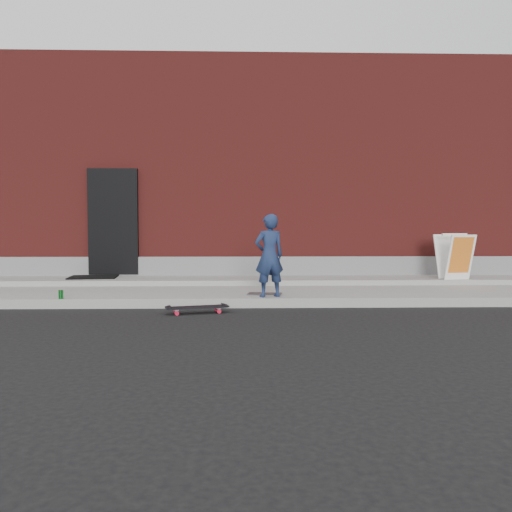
{
  "coord_description": "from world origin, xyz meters",
  "views": [
    {
      "loc": [
        0.14,
        -7.76,
        1.23
      ],
      "look_at": [
        0.38,
        0.8,
        0.78
      ],
      "focal_mm": 35.0,
      "sensor_mm": 36.0,
      "label": 1
    }
  ],
  "objects_px": {
    "child": "(269,256)",
    "soda_can": "(61,295)",
    "pizza_sign": "(455,256)",
    "skateboard": "(197,308)"
  },
  "relations": [
    {
      "from": "child",
      "to": "pizza_sign",
      "type": "height_order",
      "value": "child"
    },
    {
      "from": "skateboard",
      "to": "soda_can",
      "type": "relative_size",
      "value": 6.72
    },
    {
      "from": "child",
      "to": "skateboard",
      "type": "height_order",
      "value": "child"
    },
    {
      "from": "child",
      "to": "skateboard",
      "type": "distance_m",
      "value": 1.48
    },
    {
      "from": "child",
      "to": "pizza_sign",
      "type": "relative_size",
      "value": 1.46
    },
    {
      "from": "child",
      "to": "soda_can",
      "type": "xyz_separation_m",
      "value": [
        -3.26,
        -0.15,
        -0.6
      ]
    },
    {
      "from": "skateboard",
      "to": "soda_can",
      "type": "bearing_deg",
      "value": 166.59
    },
    {
      "from": "skateboard",
      "to": "pizza_sign",
      "type": "distance_m",
      "value": 5.49
    },
    {
      "from": "pizza_sign",
      "to": "soda_can",
      "type": "xyz_separation_m",
      "value": [
        -7.04,
        -1.93,
        -0.49
      ]
    },
    {
      "from": "skateboard",
      "to": "pizza_sign",
      "type": "xyz_separation_m",
      "value": [
        4.87,
        2.45,
        0.62
      ]
    }
  ]
}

